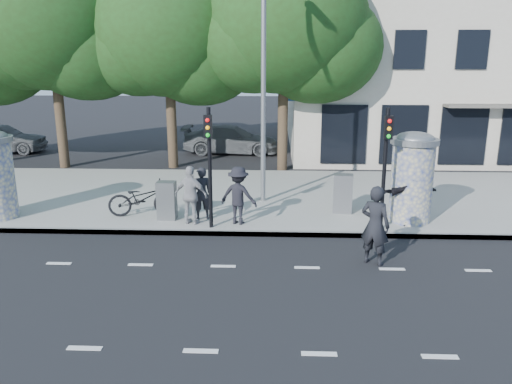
{
  "coord_description": "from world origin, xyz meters",
  "views": [
    {
      "loc": [
        1.25,
        -9.62,
        4.77
      ],
      "look_at": [
        0.7,
        3.5,
        1.29
      ],
      "focal_mm": 35.0,
      "sensor_mm": 36.0,
      "label": 1
    }
  ],
  "objects_px": {
    "ped_d": "(238,195)",
    "car_right": "(231,140)",
    "ped_e": "(191,195)",
    "traffic_pole_near": "(209,156)",
    "cabinet_left": "(167,200)",
    "cabinet_right": "(343,193)",
    "ped_f": "(412,195)",
    "ad_column_right": "(412,175)",
    "man_road": "(375,225)",
    "ped_b": "(202,193)",
    "traffic_pole_far": "(386,157)",
    "street_lamp": "(263,59)",
    "bicycle": "(142,198)",
    "car_left": "(0,138)"
  },
  "relations": [
    {
      "from": "ped_d",
      "to": "car_right",
      "type": "relative_size",
      "value": 0.34
    },
    {
      "from": "ped_d",
      "to": "ped_e",
      "type": "xyz_separation_m",
      "value": [
        -1.36,
        -0.1,
        0.01
      ]
    },
    {
      "from": "traffic_pole_near",
      "to": "car_right",
      "type": "bearing_deg",
      "value": 92.53
    },
    {
      "from": "cabinet_left",
      "to": "cabinet_right",
      "type": "height_order",
      "value": "cabinet_right"
    },
    {
      "from": "traffic_pole_near",
      "to": "ped_f",
      "type": "bearing_deg",
      "value": 5.56
    },
    {
      "from": "cabinet_right",
      "to": "ad_column_right",
      "type": "bearing_deg",
      "value": -13.95
    },
    {
      "from": "man_road",
      "to": "ped_b",
      "type": "bearing_deg",
      "value": -0.07
    },
    {
      "from": "traffic_pole_far",
      "to": "street_lamp",
      "type": "relative_size",
      "value": 0.42
    },
    {
      "from": "ped_b",
      "to": "car_right",
      "type": "xyz_separation_m",
      "value": [
        -0.18,
        11.77,
        -0.21
      ]
    },
    {
      "from": "bicycle",
      "to": "cabinet_left",
      "type": "height_order",
      "value": "cabinet_left"
    },
    {
      "from": "ped_f",
      "to": "cabinet_right",
      "type": "relative_size",
      "value": 1.46
    },
    {
      "from": "ped_e",
      "to": "ped_b",
      "type": "bearing_deg",
      "value": -100.41
    },
    {
      "from": "ped_f",
      "to": "cabinet_right",
      "type": "bearing_deg",
      "value": -44.35
    },
    {
      "from": "cabinet_right",
      "to": "car_right",
      "type": "relative_size",
      "value": 0.24
    },
    {
      "from": "ad_column_right",
      "to": "ped_e",
      "type": "relative_size",
      "value": 1.55
    },
    {
      "from": "man_road",
      "to": "ped_d",
      "type": "bearing_deg",
      "value": -3.84
    },
    {
      "from": "cabinet_right",
      "to": "traffic_pole_near",
      "type": "bearing_deg",
      "value": -148.95
    },
    {
      "from": "car_right",
      "to": "cabinet_right",
      "type": "bearing_deg",
      "value": -155.95
    },
    {
      "from": "ad_column_right",
      "to": "car_right",
      "type": "distance_m",
      "value": 13.31
    },
    {
      "from": "cabinet_right",
      "to": "car_right",
      "type": "bearing_deg",
      "value": 120.38
    },
    {
      "from": "ped_e",
      "to": "ped_f",
      "type": "xyz_separation_m",
      "value": [
        6.35,
        0.24,
        0.03
      ]
    },
    {
      "from": "street_lamp",
      "to": "car_left",
      "type": "distance_m",
      "value": 17.45
    },
    {
      "from": "traffic_pole_near",
      "to": "man_road",
      "type": "xyz_separation_m",
      "value": [
        4.21,
        -2.06,
        -1.26
      ]
    },
    {
      "from": "bicycle",
      "to": "car_right",
      "type": "height_order",
      "value": "car_right"
    },
    {
      "from": "man_road",
      "to": "car_left",
      "type": "xyz_separation_m",
      "value": [
        -17.01,
        14.22,
        -0.18
      ]
    },
    {
      "from": "traffic_pole_near",
      "to": "cabinet_left",
      "type": "bearing_deg",
      "value": 151.89
    },
    {
      "from": "car_left",
      "to": "bicycle",
      "type": "bearing_deg",
      "value": -142.09
    },
    {
      "from": "traffic_pole_far",
      "to": "ped_b",
      "type": "relative_size",
      "value": 2.14
    },
    {
      "from": "ped_e",
      "to": "cabinet_left",
      "type": "bearing_deg",
      "value": -12.83
    },
    {
      "from": "ped_b",
      "to": "car_right",
      "type": "distance_m",
      "value": 11.77
    },
    {
      "from": "street_lamp",
      "to": "ped_b",
      "type": "relative_size",
      "value": 5.04
    },
    {
      "from": "traffic_pole_near",
      "to": "ped_f",
      "type": "xyz_separation_m",
      "value": [
        5.75,
        0.56,
        -1.2
      ]
    },
    {
      "from": "ped_f",
      "to": "man_road",
      "type": "distance_m",
      "value": 3.04
    },
    {
      "from": "ped_b",
      "to": "car_left",
      "type": "height_order",
      "value": "ped_b"
    },
    {
      "from": "man_road",
      "to": "ped_e",
      "type": "bearing_deg",
      "value": 5.61
    },
    {
      "from": "street_lamp",
      "to": "car_right",
      "type": "relative_size",
      "value": 1.59
    },
    {
      "from": "ad_column_right",
      "to": "bicycle",
      "type": "distance_m",
      "value": 8.09
    },
    {
      "from": "traffic_pole_far",
      "to": "car_right",
      "type": "bearing_deg",
      "value": 113.07
    },
    {
      "from": "ped_f",
      "to": "ped_b",
      "type": "bearing_deg",
      "value": -15.45
    },
    {
      "from": "man_road",
      "to": "cabinet_left",
      "type": "relative_size",
      "value": 1.69
    },
    {
      "from": "ped_e",
      "to": "traffic_pole_near",
      "type": "bearing_deg",
      "value": 166.7
    },
    {
      "from": "street_lamp",
      "to": "man_road",
      "type": "bearing_deg",
      "value": -60.19
    },
    {
      "from": "cabinet_left",
      "to": "ad_column_right",
      "type": "bearing_deg",
      "value": 2.68
    },
    {
      "from": "car_right",
      "to": "ped_d",
      "type": "bearing_deg",
      "value": -172.09
    },
    {
      "from": "man_road",
      "to": "traffic_pole_near",
      "type": "bearing_deg",
      "value": 5.9
    },
    {
      "from": "car_left",
      "to": "ad_column_right",
      "type": "bearing_deg",
      "value": -126.92
    },
    {
      "from": "man_road",
      "to": "cabinet_right",
      "type": "distance_m",
      "value": 3.74
    },
    {
      "from": "cabinet_left",
      "to": "traffic_pole_near",
      "type": "bearing_deg",
      "value": -26.63
    },
    {
      "from": "bicycle",
      "to": "car_right",
      "type": "xyz_separation_m",
      "value": [
        1.69,
        11.48,
        0.04
      ]
    },
    {
      "from": "street_lamp",
      "to": "ped_d",
      "type": "distance_m",
      "value": 4.55
    }
  ]
}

